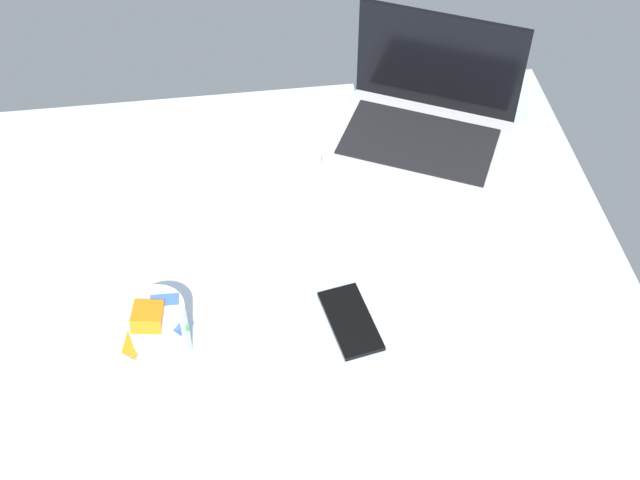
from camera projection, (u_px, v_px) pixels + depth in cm
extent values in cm
cube|color=silver|center=(109.00, 419.00, 134.83)|extent=(180.00, 140.00, 18.00)
cube|color=#B7BABC|center=(420.00, 141.00, 165.30)|extent=(39.81, 35.34, 2.00)
cube|color=black|center=(419.00, 141.00, 163.46)|extent=(33.54, 28.19, 0.40)
cube|color=black|center=(439.00, 61.00, 163.82)|extent=(29.95, 15.68, 21.00)
cylinder|color=silver|center=(159.00, 330.00, 128.88)|extent=(9.00, 9.00, 11.00)
cube|color=orange|center=(148.00, 340.00, 130.40)|extent=(8.10, 8.18, 6.37)
cube|color=blue|center=(155.00, 320.00, 130.30)|extent=(7.26, 7.38, 4.44)
cube|color=#268C33|center=(163.00, 325.00, 127.16)|extent=(7.87, 7.25, 6.11)
cube|color=blue|center=(166.00, 315.00, 125.73)|extent=(4.41, 6.48, 4.06)
cube|color=orange|center=(148.00, 317.00, 122.94)|extent=(5.04, 5.78, 3.75)
cube|color=black|center=(351.00, 321.00, 136.38)|extent=(9.32, 15.03, 0.80)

